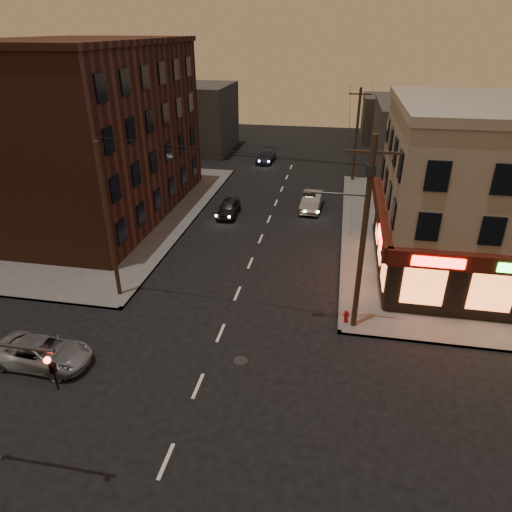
% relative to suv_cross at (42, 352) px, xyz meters
% --- Properties ---
extents(ground, '(120.00, 120.00, 0.00)m').
position_rel_suv_cross_xyz_m(ground, '(7.61, -0.13, -0.65)').
color(ground, black).
rests_on(ground, ground).
extents(sidewalk_ne, '(24.00, 28.00, 0.15)m').
position_rel_suv_cross_xyz_m(sidewalk_ne, '(25.61, 18.87, -0.58)').
color(sidewalk_ne, '#514F4C').
rests_on(sidewalk_ne, ground).
extents(sidewalk_nw, '(24.00, 28.00, 0.15)m').
position_rel_suv_cross_xyz_m(sidewalk_nw, '(-10.39, 18.87, -0.58)').
color(sidewalk_nw, '#514F4C').
rests_on(sidewalk_nw, ground).
extents(brick_apartment, '(12.00, 20.00, 13.00)m').
position_rel_suv_cross_xyz_m(brick_apartment, '(-6.89, 18.87, 6.00)').
color(brick_apartment, '#462216').
rests_on(brick_apartment, sidewalk_nw).
extents(bg_building_ne_a, '(10.00, 12.00, 7.00)m').
position_rel_suv_cross_xyz_m(bg_building_ne_a, '(21.61, 37.87, 2.85)').
color(bg_building_ne_a, '#3F3D3A').
rests_on(bg_building_ne_a, ground).
extents(bg_building_nw, '(9.00, 10.00, 8.00)m').
position_rel_suv_cross_xyz_m(bg_building_nw, '(-5.39, 41.87, 3.35)').
color(bg_building_nw, '#3F3D3A').
rests_on(bg_building_nw, ground).
extents(bg_building_ne_b, '(8.00, 8.00, 6.00)m').
position_rel_suv_cross_xyz_m(bg_building_ne_b, '(19.61, 51.87, 2.35)').
color(bg_building_ne_b, '#3F3D3A').
rests_on(bg_building_ne_b, ground).
extents(utility_pole_main, '(4.20, 0.44, 10.00)m').
position_rel_suv_cross_xyz_m(utility_pole_main, '(14.29, 5.67, 5.11)').
color(utility_pole_main, '#382619').
rests_on(utility_pole_main, sidewalk_ne).
extents(utility_pole_far, '(0.26, 0.26, 9.00)m').
position_rel_suv_cross_xyz_m(utility_pole_far, '(14.41, 31.87, 4.00)').
color(utility_pole_far, '#382619').
rests_on(utility_pole_far, sidewalk_ne).
extents(utility_pole_west, '(0.24, 0.24, 9.00)m').
position_rel_suv_cross_xyz_m(utility_pole_west, '(0.81, 6.37, 4.00)').
color(utility_pole_west, '#382619').
rests_on(utility_pole_west, sidewalk_nw).
extents(suv_cross, '(4.77, 2.36, 1.30)m').
position_rel_suv_cross_xyz_m(suv_cross, '(0.00, 0.00, 0.00)').
color(suv_cross, gray).
rests_on(suv_cross, ground).
extents(sedan_near, '(1.68, 3.94, 1.33)m').
position_rel_suv_cross_xyz_m(sedan_near, '(4.13, 20.13, 0.01)').
color(sedan_near, black).
rests_on(sedan_near, ground).
extents(sedan_mid, '(1.86, 4.66, 1.51)m').
position_rel_suv_cross_xyz_m(sedan_mid, '(10.90, 22.84, 0.10)').
color(sedan_mid, slate).
rests_on(sedan_mid, ground).
extents(sedan_far, '(2.04, 4.59, 1.31)m').
position_rel_suv_cross_xyz_m(sedan_far, '(4.44, 37.57, 0.00)').
color(sedan_far, '#1B1D36').
rests_on(sedan_far, ground).
extents(fire_hydrant, '(0.33, 0.33, 0.73)m').
position_rel_suv_cross_xyz_m(fire_hydrant, '(14.01, 5.87, -0.10)').
color(fire_hydrant, '#9E0E14').
rests_on(fire_hydrant, sidewalk_ne).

